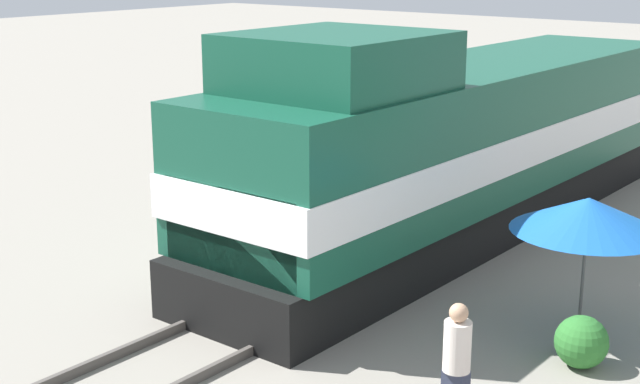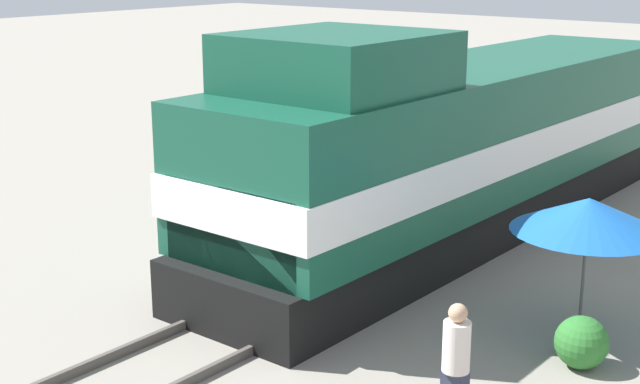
{
  "view_description": "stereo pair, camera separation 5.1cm",
  "coord_description": "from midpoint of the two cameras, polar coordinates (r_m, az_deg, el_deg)",
  "views": [
    {
      "loc": [
        8.96,
        -10.67,
        5.74
      ],
      "look_at": [
        1.2,
        -1.03,
        2.34
      ],
      "focal_mm": 50.0,
      "sensor_mm": 36.0,
      "label": 1
    },
    {
      "loc": [
        9.0,
        -10.64,
        5.74
      ],
      "look_at": [
        1.2,
        -1.03,
        2.34
      ],
      "focal_mm": 50.0,
      "sensor_mm": 36.0,
      "label": 2
    }
  ],
  "objects": [
    {
      "name": "locomotive",
      "position": [
        18.36,
        8.63,
        3.03
      ],
      "size": [
        3.21,
        14.69,
        4.42
      ],
      "color": "black",
      "rests_on": "ground_plane"
    },
    {
      "name": "rail_near",
      "position": [
        15.48,
        -3.26,
        -6.14
      ],
      "size": [
        0.08,
        43.97,
        0.15
      ],
      "primitive_type": "cube",
      "color": "#4C4742",
      "rests_on": "ground_plane"
    },
    {
      "name": "person_bystander",
      "position": [
        11.07,
        8.6,
        -10.75
      ],
      "size": [
        0.34,
        0.34,
        1.67
      ],
      "color": "#2D3347",
      "rests_on": "ground_plane"
    },
    {
      "name": "rail_far",
      "position": [
        14.62,
        0.96,
        -7.44
      ],
      "size": [
        0.08,
        43.97,
        0.15
      ],
      "primitive_type": "cube",
      "color": "#4C4742",
      "rests_on": "ground_plane"
    },
    {
      "name": "ground_plane",
      "position": [
        15.07,
        -1.21,
        -7.04
      ],
      "size": [
        120.0,
        120.0,
        0.0
      ],
      "primitive_type": "plane",
      "color": "gray"
    },
    {
      "name": "vendor_umbrella",
      "position": [
        13.65,
        16.68,
        -1.39
      ],
      "size": [
        2.27,
        2.27,
        2.22
      ],
      "color": "#4C4C4C",
      "rests_on": "ground_plane"
    },
    {
      "name": "shrub_cluster",
      "position": [
        13.24,
        16.28,
        -9.19
      ],
      "size": [
        0.76,
        0.76,
        0.76
      ],
      "primitive_type": "sphere",
      "color": "#2D722D",
      "rests_on": "ground_plane"
    }
  ]
}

